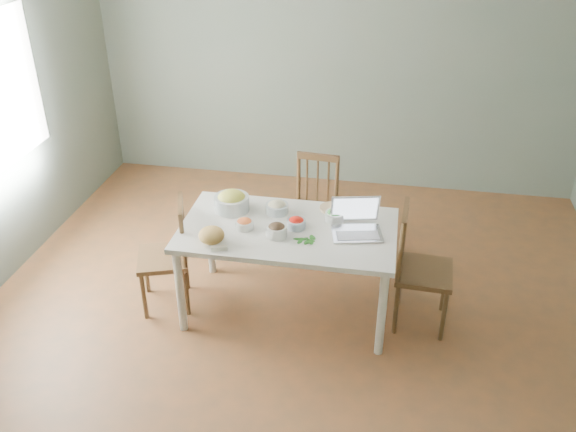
% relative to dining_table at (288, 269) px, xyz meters
% --- Properties ---
extents(floor, '(5.00, 5.00, 0.00)m').
position_rel_dining_table_xyz_m(floor, '(0.10, -0.16, -0.37)').
color(floor, brown).
rests_on(floor, ground).
extents(wall_back, '(5.00, 0.00, 2.70)m').
position_rel_dining_table_xyz_m(wall_back, '(0.10, 2.34, 0.98)').
color(wall_back, slate).
rests_on(wall_back, ground).
extents(dining_table, '(1.58, 0.89, 0.74)m').
position_rel_dining_table_xyz_m(dining_table, '(0.00, 0.00, 0.00)').
color(dining_table, silver).
rests_on(dining_table, floor).
extents(chair_far, '(0.43, 0.42, 0.91)m').
position_rel_dining_table_xyz_m(chair_far, '(0.07, 0.81, 0.08)').
color(chair_far, '#52391D').
rests_on(chair_far, floor).
extents(chair_left, '(0.49, 0.50, 0.90)m').
position_rel_dining_table_xyz_m(chair_left, '(-0.96, -0.10, 0.08)').
color(chair_left, '#52391D').
rests_on(chair_left, floor).
extents(chair_right, '(0.42, 0.44, 0.96)m').
position_rel_dining_table_xyz_m(chair_right, '(1.01, 0.03, 0.11)').
color(chair_right, '#52391D').
rests_on(chair_right, floor).
extents(bread_boule, '(0.18, 0.18, 0.12)m').
position_rel_dining_table_xyz_m(bread_boule, '(-0.49, -0.29, 0.43)').
color(bread_boule, tan).
rests_on(bread_boule, dining_table).
extents(butter_stick, '(0.12, 0.06, 0.03)m').
position_rel_dining_table_xyz_m(butter_stick, '(-0.41, -0.38, 0.39)').
color(butter_stick, silver).
rests_on(butter_stick, dining_table).
extents(bowl_squash, '(0.33, 0.33, 0.15)m').
position_rel_dining_table_xyz_m(bowl_squash, '(-0.47, 0.19, 0.45)').
color(bowl_squash, yellow).
rests_on(bowl_squash, dining_table).
extents(bowl_carrot, '(0.16, 0.16, 0.08)m').
position_rel_dining_table_xyz_m(bowl_carrot, '(-0.31, -0.06, 0.41)').
color(bowl_carrot, '#D95532').
rests_on(bowl_carrot, dining_table).
extents(bowl_onion, '(0.22, 0.22, 0.09)m').
position_rel_dining_table_xyz_m(bowl_onion, '(-0.12, 0.21, 0.42)').
color(bowl_onion, beige).
rests_on(bowl_onion, dining_table).
extents(bowl_mushroom, '(0.20, 0.20, 0.10)m').
position_rel_dining_table_xyz_m(bowl_mushroom, '(-0.06, -0.13, 0.42)').
color(bowl_mushroom, black).
rests_on(bowl_mushroom, dining_table).
extents(bowl_redpep, '(0.16, 0.16, 0.08)m').
position_rel_dining_table_xyz_m(bowl_redpep, '(0.06, 0.01, 0.41)').
color(bowl_redpep, red).
rests_on(bowl_redpep, dining_table).
extents(bowl_broccoli, '(0.15, 0.15, 0.09)m').
position_rel_dining_table_xyz_m(bowl_broccoli, '(0.32, 0.17, 0.42)').
color(bowl_broccoli, '#235524').
rests_on(bowl_broccoli, dining_table).
extents(flatbread, '(0.23, 0.23, 0.02)m').
position_rel_dining_table_xyz_m(flatbread, '(0.29, 0.34, 0.38)').
color(flatbread, '#C6AF8B').
rests_on(flatbread, dining_table).
extents(basil_bunch, '(0.18, 0.18, 0.02)m').
position_rel_dining_table_xyz_m(basil_bunch, '(0.14, -0.14, 0.38)').
color(basil_bunch, '#145918').
rests_on(basil_bunch, dining_table).
extents(laptop, '(0.41, 0.38, 0.24)m').
position_rel_dining_table_xyz_m(laptop, '(0.50, -0.01, 0.49)').
color(laptop, silver).
rests_on(laptop, dining_table).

